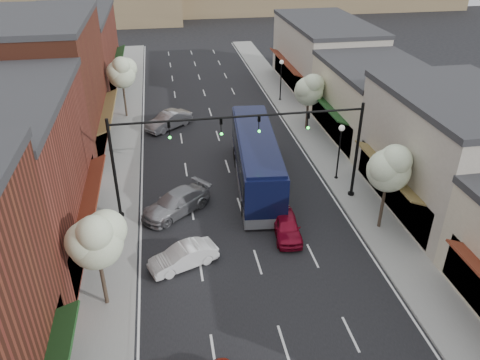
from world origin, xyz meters
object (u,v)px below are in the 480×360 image
lamp_post_far (281,74)px  parked_car_b (183,257)px  tree_left_near (96,239)px  tree_right_near (390,167)px  tree_left_far (122,72)px  parked_car_e (169,120)px  lamp_post_near (340,143)px  coach_bus (256,159)px  signal_mast_right (324,139)px  parked_car_c (176,203)px  red_hatchback (286,226)px  signal_mast_left (151,152)px  tree_right_far (310,89)px

lamp_post_far → parked_car_b: bearing=-115.2°
tree_left_near → tree_right_near: bearing=13.5°
tree_left_far → lamp_post_far: size_ratio=1.38×
parked_car_e → parked_car_b: bearing=-39.5°
lamp_post_near → coach_bus: size_ratio=0.35×
lamp_post_far → parked_car_b: lamp_post_far is taller
tree_left_far → tree_right_near: bearing=-53.0°
signal_mast_right → coach_bus: bearing=142.1°
lamp_post_near → coach_bus: (-6.10, 0.55, -1.01)m
tree_left_near → parked_car_c: (3.92, 8.08, -3.48)m
red_hatchback → parked_car_b: 6.77m
tree_right_near → coach_bus: tree_right_near is taller
signal_mast_right → red_hatchback: size_ratio=2.10×
signal_mast_left → parked_car_c: bearing=1.2°
tree_left_near → parked_car_b: (4.03, 2.45, -3.57)m
coach_bus → parked_car_c: 6.87m
coach_bus → signal_mast_left: bearing=-151.9°
tree_right_far → lamp_post_far: bearing=93.9°
lamp_post_near → lamp_post_far: same height
tree_right_near → tree_left_near: bearing=-166.5°
signal_mast_right → parked_car_c: 10.68m
tree_left_far → coach_bus: (9.96, -14.89, -2.61)m
signal_mast_right → tree_right_far: 12.27m
parked_car_b → tree_right_near: bearing=75.8°
lamp_post_near → lamp_post_far: 17.50m
signal_mast_left → parked_car_e: size_ratio=1.76×
red_hatchback → parked_car_c: 7.60m
lamp_post_near → parked_car_c: 12.59m
parked_car_b → tree_left_far: bearing=168.5°
tree_left_near → tree_left_far: tree_left_far is taller
tree_left_near → lamp_post_far: (16.05, 28.06, -1.22)m
lamp_post_near → red_hatchback: (-5.52, -6.23, -2.34)m
parked_car_c → tree_right_near: bearing=33.8°
tree_right_near → lamp_post_far: tree_right_near is taller
tree_right_far → coach_bus: bearing=-126.8°
tree_left_near → parked_car_e: size_ratio=1.22×
signal_mast_right → tree_right_near: bearing=-56.1°
tree_left_near → parked_car_b: size_ratio=1.45×
tree_left_near → tree_right_far: bearing=50.3°
signal_mast_left → coach_bus: (7.33, 3.05, -2.62)m
signal_mast_right → coach_bus: (-3.92, 3.05, -2.62)m
red_hatchback → parked_car_e: bearing=114.7°
signal_mast_right → parked_car_c: size_ratio=1.61×
signal_mast_right → lamp_post_near: bearing=48.9°
signal_mast_left → lamp_post_near: bearing=10.6°
coach_bus → parked_car_b: (-5.93, -8.66, -1.35)m
tree_right_far → coach_bus: tree_right_far is taller
signal_mast_right → red_hatchback: (-3.35, -3.73, -3.96)m
parked_car_b → signal_mast_right: bearing=98.4°
tree_left_far → coach_bus: bearing=-56.2°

